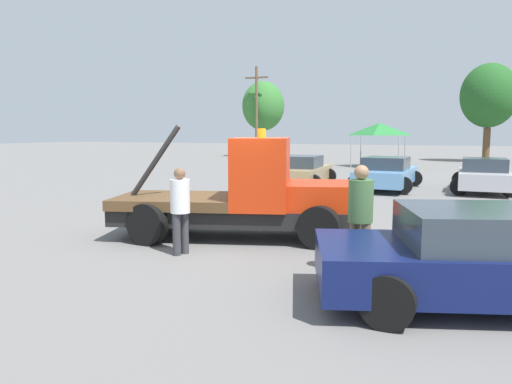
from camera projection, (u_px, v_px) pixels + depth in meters
name	position (u px, v px, depth m)	size (l,w,h in m)	color
ground_plane	(236.00, 237.00, 11.19)	(160.00, 160.00, 0.00)	slate
tow_truck	(250.00, 196.00, 11.04)	(5.74, 3.45, 2.51)	black
foreground_car	(496.00, 259.00, 6.73)	(5.27, 3.50, 1.34)	#0F194C
person_near_truck	(360.00, 212.00, 8.15)	(0.41, 0.41, 1.82)	#847051
person_at_hood	(180.00, 205.00, 9.53)	(0.37, 0.37, 1.68)	#38383D
parked_car_tan	(301.00, 172.00, 21.42)	(2.65, 4.92, 1.34)	tan
parked_car_skyblue	(386.00, 174.00, 20.39)	(2.54, 4.66, 1.34)	#669ED1
parked_car_silver	(484.00, 176.00, 19.43)	(2.44, 4.24, 1.34)	#B7B7BC
canopy_tent_green	(379.00, 129.00, 33.15)	(3.10, 3.10, 2.93)	#9E9EA3
tree_left	(489.00, 96.00, 38.40)	(4.24, 4.24, 7.58)	brown
tree_center	(263.00, 106.00, 46.29)	(3.91, 3.91, 6.98)	brown
utility_pole	(257.00, 110.00, 44.32)	(2.20, 0.24, 8.04)	brown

